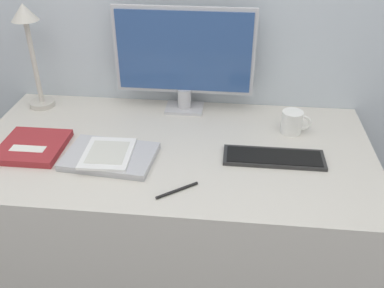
% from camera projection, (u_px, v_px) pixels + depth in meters
% --- Properties ---
extents(desk, '(1.40, 0.73, 0.74)m').
position_uv_depth(desk, '(174.00, 225.00, 1.70)').
color(desk, beige).
rests_on(desk, ground_plane).
extents(monitor, '(0.54, 0.11, 0.41)m').
position_uv_depth(monitor, '(184.00, 57.00, 1.63)').
color(monitor, '#B7B7BC').
rests_on(monitor, desk).
extents(keyboard, '(0.34, 0.11, 0.01)m').
position_uv_depth(keyboard, '(274.00, 157.00, 1.43)').
color(keyboard, '#282828').
rests_on(keyboard, desk).
extents(laptop, '(0.31, 0.23, 0.02)m').
position_uv_depth(laptop, '(110.00, 156.00, 1.43)').
color(laptop, '#A3A3A8').
rests_on(laptop, desk).
extents(ereader, '(0.17, 0.20, 0.01)m').
position_uv_depth(ereader, '(108.00, 153.00, 1.42)').
color(ereader, white).
rests_on(ereader, laptop).
extents(desk_lamp, '(0.10, 0.10, 0.42)m').
position_uv_depth(desk_lamp, '(29.00, 40.00, 1.63)').
color(desk_lamp, '#BCB7AD').
rests_on(desk_lamp, desk).
extents(notebook, '(0.22, 0.22, 0.02)m').
position_uv_depth(notebook, '(33.00, 146.00, 1.48)').
color(notebook, maroon).
rests_on(notebook, desk).
extents(coffee_mug, '(0.11, 0.08, 0.08)m').
position_uv_depth(coffee_mug, '(292.00, 122.00, 1.57)').
color(coffee_mug, white).
rests_on(coffee_mug, desk).
extents(pen, '(0.12, 0.09, 0.01)m').
position_uv_depth(pen, '(177.00, 190.00, 1.29)').
color(pen, black).
rests_on(pen, desk).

